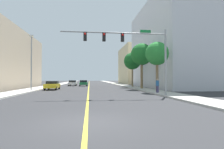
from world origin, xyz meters
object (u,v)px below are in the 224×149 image
Objects in this scene: traffic_signal_mast at (132,45)px; street_lamp at (31,60)px; palm_mid at (142,55)px; palm_near at (157,54)px; car_white at (73,83)px; palm_far at (132,61)px; car_yellow at (52,85)px; pedestrian at (157,86)px; car_green at (83,83)px.

street_lamp is (-12.24, 9.02, -0.67)m from traffic_signal_mast.
traffic_signal_mast is 13.32m from palm_mid.
palm_near is 0.86× the size of palm_mid.
palm_near is at bearing -59.93° from car_white.
palm_far reaches higher than car_white.
street_lamp is 1.75× the size of car_white.
car_yellow is 2.41× the size of pedestrian.
car_white is 28.46m from pedestrian.
traffic_signal_mast is at bearing -36.39° from street_lamp.
palm_far is at bearing 90.12° from palm_mid.
palm_mid is 1.09× the size of palm_far.
palm_far is 1.68× the size of car_green.
pedestrian is at bearing -20.27° from street_lamp.
palm_mid is at bearing -57.95° from car_green.
car_white is at bearing -95.64° from car_yellow.
street_lamp is at bearing -112.26° from car_green.
pedestrian is (12.08, -25.76, 0.27)m from car_white.
car_yellow is (-14.64, 0.16, -5.11)m from palm_mid.
palm_mid reaches higher than traffic_signal_mast.
street_lamp is 19.73m from palm_far.
car_yellow is (-10.06, 12.65, -4.39)m from traffic_signal_mast.
street_lamp reaches higher than palm_mid.
traffic_signal_mast is 15.22m from street_lamp.
palm_mid is 18.72m from car_green.
palm_mid is (4.57, 12.49, 0.72)m from traffic_signal_mast.
street_lamp reaches higher than traffic_signal_mast.
traffic_signal_mast is 1.37× the size of street_lamp.
car_white is (-12.85, 16.37, -5.14)m from palm_mid.
palm_near is 24.42m from car_green.
traffic_signal_mast reaches higher than car_green.
palm_far is (-0.01, 6.84, -0.49)m from palm_mid.
palm_far is 13.74m from car_green.
street_lamp is 1.19× the size of palm_near.
palm_near is at bearing -66.94° from car_green.
palm_mid is at bearing -89.88° from palm_far.
palm_near is at bearing -89.34° from palm_far.
palm_far is at bearing 31.57° from street_lamp.
palm_far is (4.56, 19.34, 0.23)m from traffic_signal_mast.
palm_near reaches higher than car_white.
car_green is 0.94× the size of car_white.
palm_far is 16.73m from car_yellow.
traffic_signal_mast is at bearing 129.16° from car_yellow.
palm_mid is 1.71× the size of car_white.
pedestrian is at bearing -92.65° from palm_far.
palm_near reaches higher than pedestrian.
car_white is at bearing 106.00° from traffic_signal_mast.
palm_far is at bearing -154.77° from car_yellow.
traffic_signal_mast is 1.40× the size of palm_mid.
street_lamp is 5.63m from car_yellow.
traffic_signal_mast is at bearing -26.05° from pedestrian.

